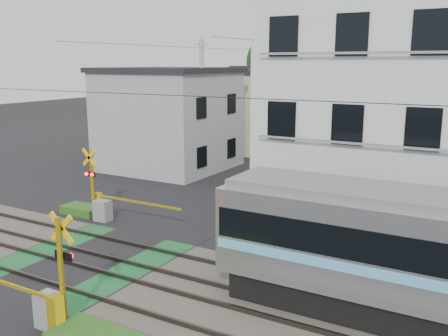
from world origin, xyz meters
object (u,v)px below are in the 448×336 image
Objects in this scene: crossing_signal_near at (50,303)px; pedestrian at (355,139)px; crossing_signal_far at (102,204)px; apartment_block at (407,112)px.

crossing_signal_near is 3.04× the size of pedestrian.
crossing_signal_near is 30.42m from pedestrian.
crossing_signal_near is 1.00× the size of crossing_signal_far.
crossing_signal_far is at bearing 55.89° from pedestrian.
crossing_signal_near reaches higher than pedestrian.
crossing_signal_far is 13.14m from apartment_block.
pedestrian is at bearing 110.98° from apartment_block.
apartment_block is (5.91, 13.15, 3.94)m from crossing_signal_near.
crossing_signal_far is 0.46× the size of apartment_block.
crossing_signal_far is (-5.17, 7.31, 0.00)m from crossing_signal_near.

